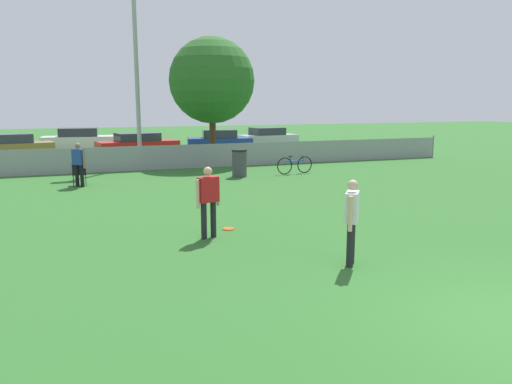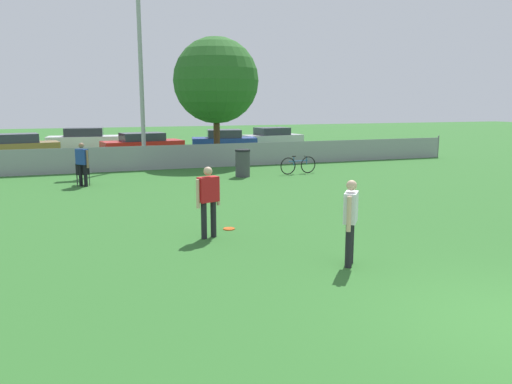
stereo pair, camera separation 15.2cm
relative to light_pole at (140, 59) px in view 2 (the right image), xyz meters
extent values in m
cube|color=gray|center=(2.52, -1.74, -4.45)|extent=(26.79, 0.03, 1.10)
cylinder|color=slate|center=(15.92, -1.74, -4.39)|extent=(0.07, 0.07, 1.21)
cylinder|color=#9E9EA3|center=(0.00, 0.00, -0.93)|extent=(0.20, 0.20, 8.13)
cylinder|color=#4C331E|center=(3.66, 0.06, -3.75)|extent=(0.32, 0.32, 2.50)
sphere|color=#286023|center=(3.66, 0.06, -0.91)|extent=(4.24, 4.24, 4.24)
cylinder|color=black|center=(1.51, -16.69, -4.58)|extent=(0.13, 0.13, 0.83)
cylinder|color=black|center=(1.67, -16.49, -4.58)|extent=(0.13, 0.13, 0.83)
cube|color=silver|center=(1.59, -16.59, -3.89)|extent=(0.45, 0.50, 0.56)
sphere|color=#D8AD8C|center=(1.59, -16.59, -3.48)|extent=(0.19, 0.19, 0.19)
cylinder|color=#D8AD8C|center=(1.43, -16.80, -3.96)|extent=(0.08, 0.08, 0.64)
cylinder|color=#D8AD8C|center=(1.75, -16.37, -3.96)|extent=(0.08, 0.08, 0.64)
cylinder|color=black|center=(-0.51, -13.86, -4.58)|extent=(0.13, 0.13, 0.83)
cylinder|color=black|center=(-0.27, -13.78, -4.58)|extent=(0.13, 0.13, 0.83)
cube|color=red|center=(-0.39, -13.82, -3.89)|extent=(0.51, 0.36, 0.56)
sphere|color=#D8AD8C|center=(-0.39, -13.82, -3.48)|extent=(0.19, 0.19, 0.19)
cylinder|color=#D8AD8C|center=(-0.64, -13.91, -3.96)|extent=(0.08, 0.08, 0.64)
cylinder|color=#D8AD8C|center=(-0.13, -13.74, -3.96)|extent=(0.08, 0.08, 0.64)
cylinder|color=black|center=(-2.82, -5.54, -4.60)|extent=(0.13, 0.13, 0.80)
cylinder|color=black|center=(-2.98, -5.36, -4.60)|extent=(0.13, 0.13, 0.80)
cube|color=navy|center=(-2.90, -5.45, -3.92)|extent=(0.46, 0.47, 0.56)
sphere|color=#8C664C|center=(-2.90, -5.45, -3.51)|extent=(0.19, 0.19, 0.19)
cylinder|color=#8C664C|center=(-2.72, -5.64, -3.99)|extent=(0.08, 0.08, 0.64)
cylinder|color=#8C664C|center=(-3.08, -5.26, -3.99)|extent=(0.08, 0.08, 0.64)
cylinder|color=#E5591E|center=(0.26, -13.25, -4.98)|extent=(0.28, 0.28, 0.03)
torus|color=#E5591E|center=(0.26, -13.25, -4.98)|extent=(0.28, 0.28, 0.03)
cylinder|color=#333338|center=(-2.68, -4.92, -4.79)|extent=(0.02, 0.02, 0.41)
cylinder|color=#333338|center=(-3.10, -4.91, -4.79)|extent=(0.02, 0.02, 0.41)
cylinder|color=#333338|center=(-2.69, -5.35, -4.79)|extent=(0.02, 0.02, 0.41)
cylinder|color=#333338|center=(-3.12, -5.34, -4.79)|extent=(0.02, 0.02, 0.41)
cube|color=black|center=(-2.90, -5.13, -4.58)|extent=(0.49, 0.49, 0.03)
cube|color=black|center=(-2.91, -5.36, -4.36)|extent=(0.48, 0.04, 0.40)
torus|color=black|center=(5.31, -5.18, -4.63)|extent=(0.73, 0.12, 0.73)
torus|color=black|center=(6.30, -5.07, -4.63)|extent=(0.73, 0.12, 0.73)
cylinder|color=#195999|center=(5.81, -5.13, -4.44)|extent=(0.91, 0.13, 0.04)
cylinder|color=#195999|center=(5.59, -5.15, -4.44)|extent=(0.03, 0.03, 0.38)
cylinder|color=#195999|center=(6.22, -5.08, -4.44)|extent=(0.03, 0.03, 0.34)
cube|color=black|center=(5.59, -5.15, -4.24)|extent=(0.17, 0.08, 0.04)
cylinder|color=black|center=(6.22, -5.08, -4.27)|extent=(0.07, 0.44, 0.03)
cylinder|color=#3F3F44|center=(3.31, -5.11, -4.48)|extent=(0.60, 0.60, 1.04)
cylinder|color=black|center=(3.31, -5.11, -3.92)|extent=(0.63, 0.63, 0.08)
cylinder|color=black|center=(-4.97, 6.87, -4.69)|extent=(0.64, 0.28, 0.62)
cylinder|color=black|center=(-4.72, 5.37, -4.69)|extent=(0.64, 0.28, 0.62)
cube|color=olive|center=(-6.19, 5.90, -4.48)|extent=(4.62, 2.43, 0.65)
cube|color=#2D333D|center=(-6.19, 5.90, -3.91)|extent=(2.50, 1.88, 0.49)
cylinder|color=black|center=(-1.08, 10.03, -4.66)|extent=(0.68, 0.25, 0.67)
cylinder|color=black|center=(-1.24, 8.45, -4.66)|extent=(0.68, 0.25, 0.67)
cylinder|color=black|center=(-3.83, 10.32, -4.66)|extent=(0.68, 0.25, 0.67)
cylinder|color=black|center=(-3.99, 8.73, -4.66)|extent=(0.68, 0.25, 0.67)
cube|color=white|center=(-2.53, 9.38, -4.44)|extent=(4.62, 2.26, 0.70)
cube|color=#2D333D|center=(-2.53, 9.38, -3.83)|extent=(2.47, 1.82, 0.52)
cylinder|color=black|center=(1.90, 6.46, -4.70)|extent=(0.62, 0.27, 0.60)
cylinder|color=black|center=(2.15, 4.87, -4.70)|extent=(0.62, 0.27, 0.60)
cylinder|color=black|center=(-0.92, 6.03, -4.70)|extent=(0.62, 0.27, 0.60)
cylinder|color=black|center=(-0.67, 4.44, -4.70)|extent=(0.62, 0.27, 0.60)
cube|color=red|center=(0.61, 5.45, -4.50)|extent=(4.82, 2.51, 0.61)
cube|color=#2D333D|center=(0.61, 5.45, -3.96)|extent=(2.61, 1.96, 0.46)
cylinder|color=black|center=(7.01, 6.14, -4.68)|extent=(0.65, 0.30, 0.63)
cylinder|color=black|center=(6.70, 4.58, -4.68)|extent=(0.65, 0.30, 0.63)
cylinder|color=black|center=(4.61, 6.63, -4.68)|extent=(0.65, 0.30, 0.63)
cylinder|color=black|center=(4.29, 5.07, -4.68)|extent=(0.65, 0.30, 0.63)
cube|color=navy|center=(5.65, 5.61, -4.47)|extent=(4.24, 2.56, 0.66)
cube|color=#2D333D|center=(5.65, 5.61, -3.89)|extent=(2.33, 1.97, 0.50)
cylinder|color=black|center=(10.69, 8.21, -4.67)|extent=(0.66, 0.25, 0.65)
cylinder|color=black|center=(10.87, 6.66, -4.67)|extent=(0.66, 0.25, 0.65)
cylinder|color=black|center=(8.21, 7.92, -4.67)|extent=(0.66, 0.25, 0.65)
cylinder|color=black|center=(8.39, 6.37, -4.67)|extent=(0.66, 0.25, 0.65)
cube|color=#B7B7BC|center=(9.54, 7.29, -4.46)|extent=(4.21, 2.24, 0.65)
cube|color=#2D333D|center=(9.54, 7.29, -3.90)|extent=(2.26, 1.80, 0.49)
camera|label=1|loc=(-3.23, -24.35, -2.01)|focal=35.00mm
camera|label=2|loc=(-3.09, -24.40, -2.01)|focal=35.00mm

